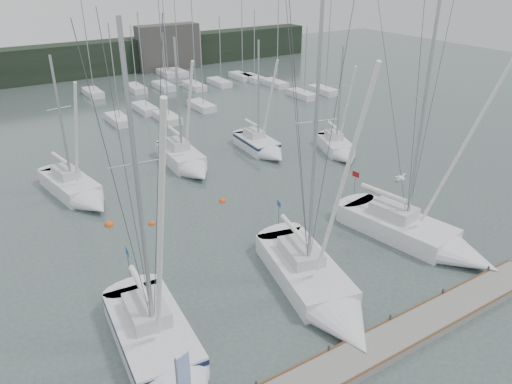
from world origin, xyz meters
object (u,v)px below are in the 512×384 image
sailboat_mid_b (79,192)px  buoy_b (222,201)px  sailboat_near_left (164,359)px  buoy_a (152,224)px  sailboat_near_right (429,239)px  sailboat_mid_e (339,150)px  buoy_c (109,225)px  sailboat_mid_d (263,148)px  sailboat_mid_c (187,162)px  sailboat_near_center (322,294)px

sailboat_mid_b → buoy_b: (9.04, -6.18, -0.58)m
sailboat_near_left → buoy_a: bearing=75.5°
sailboat_near_right → sailboat_mid_e: size_ratio=1.55×
buoy_b → buoy_c: bearing=173.2°
sailboat_near_right → buoy_c: (-16.34, 13.90, -0.60)m
sailboat_near_right → sailboat_mid_d: bearing=79.3°
sailboat_near_right → sailboat_mid_c: sailboat_near_right is taller
sailboat_near_right → buoy_a: 18.56m
sailboat_near_right → sailboat_mid_c: size_ratio=1.38×
sailboat_mid_b → buoy_c: size_ratio=18.11×
sailboat_mid_d → sailboat_mid_e: 7.15m
sailboat_mid_b → buoy_b: 10.97m
sailboat_near_right → sailboat_mid_b: size_ratio=1.42×
sailboat_mid_c → buoy_c: (-8.94, -6.21, -0.62)m
sailboat_mid_b → sailboat_mid_d: size_ratio=1.04×
sailboat_mid_b → buoy_b: sailboat_mid_b is taller
sailboat_near_center → sailboat_near_right: bearing=17.1°
sailboat_mid_c → sailboat_mid_e: 14.22m
sailboat_near_right → sailboat_mid_e: (6.06, 15.50, -0.08)m
sailboat_mid_e → buoy_a: size_ratio=22.01×
sailboat_near_left → sailboat_mid_e: 29.30m
sailboat_near_left → sailboat_mid_d: (18.68, 20.40, -0.08)m
sailboat_mid_e → buoy_b: 14.20m
sailboat_near_right → sailboat_mid_b: 25.51m
sailboat_near_center → sailboat_mid_b: bearing=123.7°
sailboat_near_left → sailboat_near_right: (18.38, 0.66, -0.05)m
sailboat_near_center → sailboat_mid_d: 22.61m
sailboat_near_left → buoy_c: size_ratio=25.44×
sailboat_mid_c → sailboat_near_left: bearing=-114.5°
sailboat_near_left → buoy_a: (4.62, 13.10, -0.66)m
sailboat_mid_c → buoy_a: sailboat_mid_c is taller
sailboat_mid_e → buoy_a: 20.06m
sailboat_near_center → buoy_c: bearing=128.3°
sailboat_mid_d → buoy_c: sailboat_mid_d is taller
sailboat_mid_c → sailboat_mid_d: (7.69, -0.37, -0.05)m
sailboat_mid_d → buoy_c: (-16.64, -5.84, -0.58)m
sailboat_near_left → sailboat_mid_c: bearing=67.1°
sailboat_mid_c → buoy_c: 10.91m
sailboat_near_left → sailboat_near_right: bearing=7.0°
sailboat_near_right → sailboat_mid_e: sailboat_near_right is taller
buoy_a → sailboat_near_left: bearing=-109.4°
sailboat_mid_c → sailboat_mid_e: bearing=-15.6°
sailboat_near_left → buoy_c: 14.72m
sailboat_near_left → buoy_b: sailboat_near_left is taller
buoy_b → buoy_c: (-8.45, 1.00, 0.00)m
buoy_c → sailboat_mid_e: bearing=4.1°
sailboat_mid_b → buoy_a: 7.38m
sailboat_near_right → buoy_b: size_ratio=30.68×
sailboat_mid_d → buoy_a: (-14.06, -7.30, -0.58)m
sailboat_near_center → sailboat_mid_c: size_ratio=1.38×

